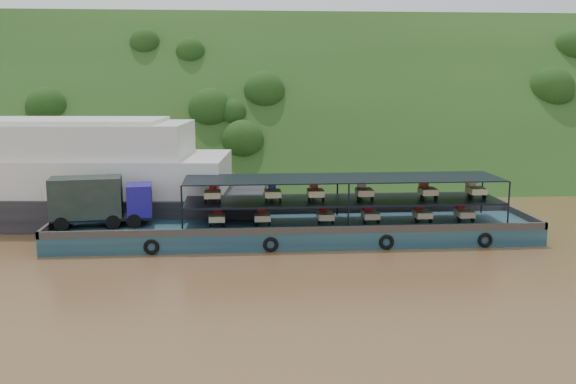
{
  "coord_description": "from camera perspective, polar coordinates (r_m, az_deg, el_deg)",
  "views": [
    {
      "loc": [
        -5.83,
        -44.58,
        11.7
      ],
      "look_at": [
        -2.0,
        3.0,
        3.2
      ],
      "focal_mm": 40.0,
      "sensor_mm": 36.0,
      "label": 1
    }
  ],
  "objects": [
    {
      "name": "hillside",
      "position": [
        81.64,
        -0.46,
        1.86
      ],
      "size": [
        140.0,
        39.6,
        39.6
      ],
      "primitive_type": "cube",
      "rotation": [
        0.79,
        0.0,
        0.0
      ],
      "color": "#1A3412",
      "rests_on": "ground"
    },
    {
      "name": "ground",
      "position": [
        46.46,
        2.77,
        -4.5
      ],
      "size": [
        160.0,
        160.0,
        0.0
      ],
      "primitive_type": "plane",
      "color": "brown",
      "rests_on": "ground"
    },
    {
      "name": "passenger_ferry",
      "position": [
        57.86,
        -23.25,
        1.28
      ],
      "size": [
        42.47,
        14.39,
        8.44
      ],
      "rotation": [
        0.0,
        0.0,
        -0.1
      ],
      "color": "black",
      "rests_on": "ground"
    },
    {
      "name": "cargo_barge",
      "position": [
        47.0,
        -1.11,
        -2.83
      ],
      "size": [
        35.02,
        7.18,
        4.78
      ],
      "color": "#142F48",
      "rests_on": "ground"
    }
  ]
}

